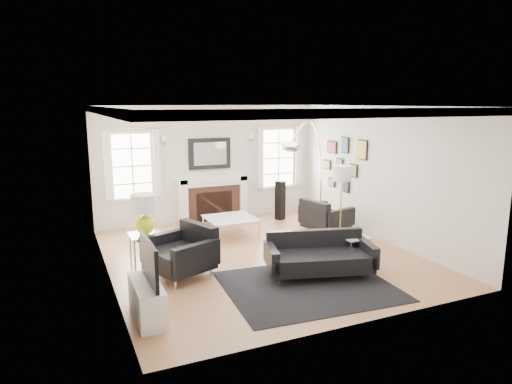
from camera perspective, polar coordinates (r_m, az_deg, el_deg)
name	(u,v)px	position (r m, az deg, el deg)	size (l,w,h in m)	color
floor	(260,256)	(8.77, 0.54, -7.95)	(6.00, 6.00, 0.00)	#AC6F48
back_wall	(209,164)	(11.18, -5.84, 3.55)	(5.50, 0.04, 2.80)	silver
front_wall	(359,221)	(5.88, 12.80, -3.61)	(5.50, 0.04, 2.80)	silver
left_wall	(105,195)	(7.71, -18.38, -0.41)	(0.04, 6.00, 2.80)	silver
right_wall	(380,174)	(9.86, 15.27, 2.19)	(0.04, 6.00, 2.80)	silver
ceiling	(261,106)	(8.28, 0.58, 10.68)	(5.50, 6.00, 0.02)	white
crown_molding	(261,110)	(8.28, 0.58, 10.26)	(5.50, 6.00, 0.12)	white
fireplace	(213,200)	(11.13, -5.42, -0.96)	(1.70, 0.69, 1.11)	white
mantel_mirror	(210,154)	(11.11, -5.79, 4.80)	(1.05, 0.07, 0.75)	black
window_left	(132,166)	(10.70, -15.23, 3.19)	(1.24, 0.15, 1.62)	white
window_right	(278,158)	(11.82, 2.80, 4.30)	(1.24, 0.15, 1.62)	white
gallery_wall	(343,161)	(10.85, 10.87, 3.89)	(0.04, 1.73, 1.29)	black
tv_unit	(147,295)	(6.44, -13.42, -12.40)	(0.35, 1.00, 1.09)	white
area_rug	(308,286)	(7.43, 6.52, -11.59)	(2.59, 2.16, 0.01)	black
sofa	(319,256)	(7.83, 7.83, -7.98)	(1.93, 1.25, 0.58)	black
armchair_left	(183,253)	(7.80, -9.07, -7.54)	(1.22, 1.29, 0.70)	black
armchair_right	(324,218)	(10.22, 8.52, -3.19)	(1.05, 1.12, 0.64)	black
coffee_table	(231,219)	(9.76, -3.20, -3.41)	(1.01, 1.01, 0.45)	silver
side_table_left	(146,240)	(8.25, -13.61, -5.88)	(0.55, 0.55, 0.61)	silver
nesting_table	(355,243)	(8.34, 12.29, -6.25)	(0.48, 0.40, 0.52)	silver
gourd_lamp	(144,211)	(8.11, -13.77, -2.37)	(0.44, 0.44, 0.71)	#C5D01A
orange_vase	(356,232)	(8.29, 12.35, -4.90)	(0.10, 0.10, 0.16)	#AF5D16
arc_floor_lamp	(307,173)	(9.74, 6.45, 2.38)	(1.82, 1.69, 2.58)	white
stick_floor_lamp	(342,178)	(8.71, 10.68, 1.77)	(0.35, 0.35, 1.71)	gold
speaker_tower	(280,200)	(11.31, 3.04, -1.04)	(0.19, 0.19, 0.96)	black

